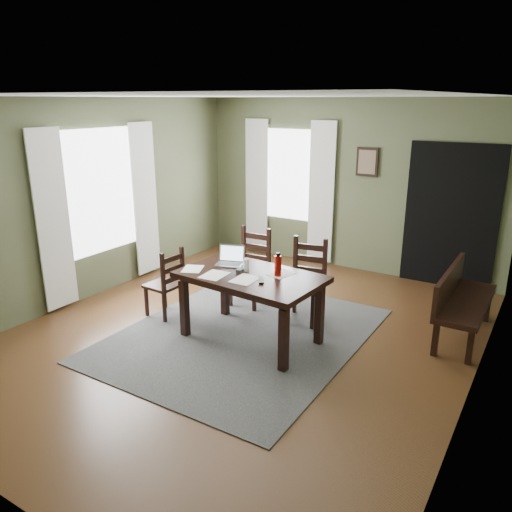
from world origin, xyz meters
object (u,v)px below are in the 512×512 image
Objects in this scene: chair_back_left at (251,268)px; laptop at (231,259)px; bench at (460,297)px; dining_table at (251,283)px; chair_end at (166,284)px; chair_back_right at (306,282)px; water_bottle at (278,265)px.

chair_back_left is 2.71× the size of laptop.
chair_back_left reaches higher than bench.
chair_end is at bearing -175.36° from dining_table.
dining_table is at bearing -44.25° from laptop.
chair_back_left is 0.87m from chair_back_right.
bench is at bearing 7.07° from laptop.
laptop is (0.85, 0.20, 0.41)m from chair_end.
chair_back_left is 2.62m from bench.
chair_back_right is (0.28, 0.83, -0.20)m from dining_table.
chair_end reaches higher than bench.
chair_back_left is at bearing 147.79° from chair_end.
water_bottle is at bearing 98.21° from chair_end.
chair_end is 3.35× the size of water_bottle.
laptop is (-2.40, -1.16, 0.37)m from bench.
water_bottle is at bearing -46.36° from chair_back_left.
water_bottle is (1.54, 0.12, 0.48)m from chair_end.
chair_back_right reaches higher than dining_table.
chair_end is 0.88× the size of chair_back_left.
dining_table is 4.36× the size of laptop.
dining_table is at bearing -61.01° from chair_back_left.
chair_back_right reaches higher than chair_end.
laptop is at bearing 173.36° from water_bottle.
chair_end is 0.88× the size of chair_back_right.
laptop reaches higher than chair_end.
bench is at bearing 116.44° from chair_end.
chair_back_right is 3.83× the size of water_bottle.
laptop is (0.18, -0.73, 0.35)m from chair_back_left.
chair_back_left is 1.26m from water_bottle.
laptop reaches higher than dining_table.
water_bottle is at bearing 125.94° from bench.
water_bottle reaches higher than chair_back_left.
chair_back_right is at bearing 90.45° from water_bottle.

